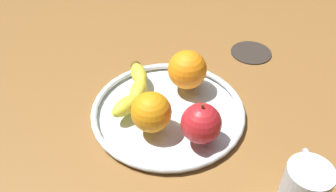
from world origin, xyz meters
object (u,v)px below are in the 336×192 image
fruit_bowl (168,111)px  banana (135,88)px  orange_center (187,70)px  ambient_coaster (251,52)px  orange_front_left (151,112)px  apple (201,123)px  ambient_mug (303,190)px

fruit_bowl → banana: size_ratio=1.71×
orange_center → ambient_coaster: size_ratio=0.82×
orange_front_left → ambient_coaster: size_ratio=0.76×
banana → orange_center: bearing=-63.0°
orange_front_left → orange_center: orange_center is taller
banana → apple: bearing=-122.3°
orange_center → ambient_mug: ambient_mug is taller
ambient_coaster → fruit_bowl: bearing=151.3°
banana → ambient_coaster: bearing=-46.1°
ambient_mug → ambient_coaster: ambient_mug is taller
banana → ambient_mug: (-17.07, -31.36, 1.56)cm
fruit_bowl → banana: banana is taller
apple → orange_center: size_ratio=1.01×
banana → apple: 16.93cm
banana → ambient_coaster: banana is taller
fruit_bowl → ambient_mug: 28.54cm
ambient_mug → banana: bearing=61.4°
banana → orange_front_left: size_ratio=2.38×
apple → banana: bearing=61.3°
orange_center → ambient_mug: 31.56cm
orange_front_left → ambient_coaster: bearing=-26.5°
apple → ambient_coaster: (31.20, -6.43, -5.04)cm
banana → ambient_mug: size_ratio=1.66×
fruit_bowl → orange_front_left: bearing=164.2°
orange_front_left → orange_center: bearing=-14.9°
banana → orange_front_left: 9.84cm
apple → ambient_mug: same height
banana → ambient_coaster: (23.13, -21.18, -3.07)cm
fruit_bowl → orange_front_left: (-5.54, 1.57, 4.51)cm
ambient_coaster → apple: bearing=168.4°
banana → ambient_mug: bearing=-122.2°
apple → ambient_coaster: 32.25cm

